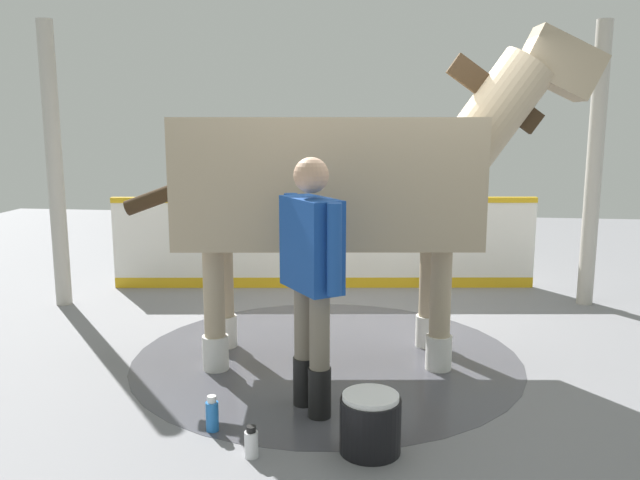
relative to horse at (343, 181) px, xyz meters
name	(u,v)px	position (x,y,z in m)	size (l,w,h in m)	color
ground_plane	(363,348)	(-0.26, 0.16, -1.44)	(16.00, 16.00, 0.02)	gray
wet_patch	(327,357)	(0.02, -0.12, -1.43)	(3.11, 3.11, 0.00)	#4C4C54
barrier_wall	(324,246)	(-2.24, -0.42, -0.95)	(0.70, 4.76, 1.04)	white
roof_post_near	(594,167)	(-1.90, 2.38, 0.00)	(0.16, 0.16, 2.86)	#B7B2A8
roof_post_far	(55,167)	(-1.20, -3.03, 0.00)	(0.16, 0.16, 2.86)	#B7B2A8
horse	(343,181)	(0.00, 0.00, 0.00)	(1.23, 3.64, 2.59)	tan
handler	(311,269)	(1.01, -0.11, -0.47)	(0.56, 0.46, 1.67)	black
wash_bucket	(370,423)	(1.52, 0.30, -1.26)	(0.35, 0.35, 0.35)	black
bottle_shampoo	(251,443)	(1.66, -0.36, -1.34)	(0.08, 0.08, 0.19)	white
bottle_spray	(212,415)	(1.38, -0.68, -1.33)	(0.08, 0.08, 0.23)	blue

